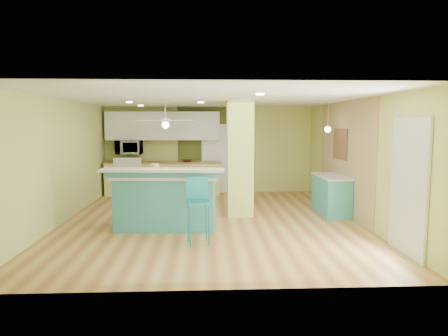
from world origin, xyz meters
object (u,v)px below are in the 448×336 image
Objects in this scene: bar_stool at (198,199)px; side_counter at (331,195)px; peninsula at (167,199)px; canister at (155,169)px; fruit_bowl at (187,161)px.

bar_stool is 0.83× the size of side_counter.
canister is (-0.24, 0.14, 0.58)m from peninsula.
side_counter is at bearing 27.30° from bar_stool.
canister reaches higher than bar_stool.
canister reaches higher than fruit_bowl.
fruit_bowl is (-3.31, 2.57, 0.54)m from side_counter.
canister is at bearing -97.80° from fruit_bowl.
peninsula is 1.69× the size of side_counter.
bar_stool is 5.77× the size of canister.
bar_stool is at bearing -144.58° from side_counter.
fruit_bowl is at bearing 82.20° from canister.
side_counter is at bearing 13.58° from canister.
peninsula is 2.04× the size of bar_stool.
canister is at bearing 118.03° from bar_stool.
canister reaches higher than peninsula.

